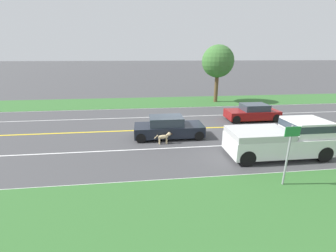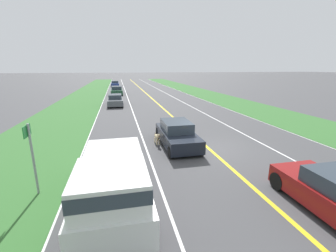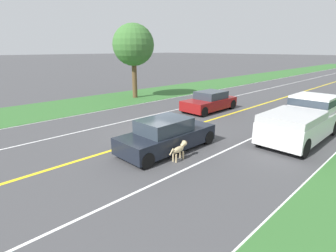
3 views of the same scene
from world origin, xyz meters
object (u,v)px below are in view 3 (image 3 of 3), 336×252
Objects in this scene: roadside_tree_left_near at (133,45)px; ego_car at (166,135)px; oncoming_car at (210,102)px; pickup_truck at (303,119)px; dog at (180,149)px.

ego_car is at bearing -31.80° from roadside_tree_left_near.
ego_car is 1.06× the size of oncoming_car.
roadside_tree_left_near is at bearing 148.20° from ego_car.
roadside_tree_left_near reaches higher than pickup_truck.
ego_car reaches higher than dog.
pickup_truck is at bearing -4.57° from roadside_tree_left_near.
oncoming_car is at bearing 4.54° from roadside_tree_left_near.
dog is (1.12, -0.36, -0.20)m from ego_car.
dog is at bearing -30.63° from roadside_tree_left_near.
ego_car is at bearing 156.88° from dog.
ego_car is at bearing -122.15° from pickup_truck.
dog is at bearing 119.29° from oncoming_car.
pickup_truck is at bearing 62.45° from dog.
dog is at bearing -112.09° from pickup_truck.
roadside_tree_left_near is (-7.80, -0.62, 3.90)m from oncoming_car.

